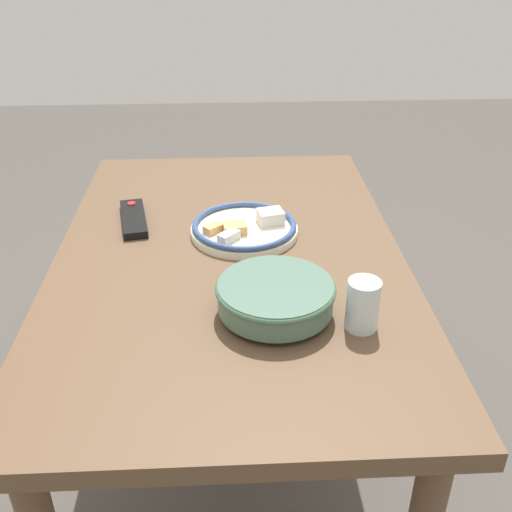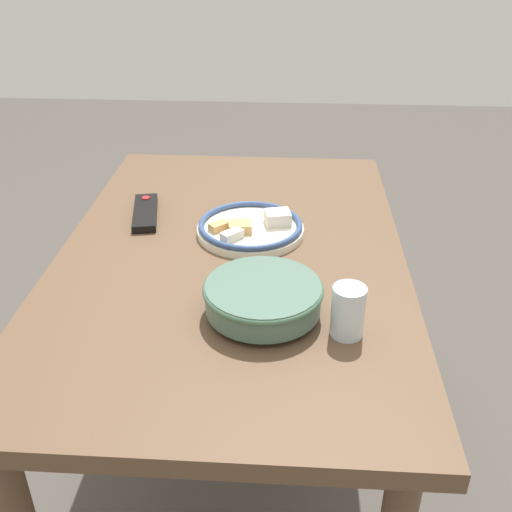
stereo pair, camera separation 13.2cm
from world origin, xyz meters
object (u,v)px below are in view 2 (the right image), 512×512
object	(u,v)px
drinking_glass	(348,311)
tv_remote	(145,213)
food_plate	(251,227)
noodle_bowl	(263,297)

from	to	relation	value
drinking_glass	tv_remote	bearing A→B (deg)	46.01
food_plate	tv_remote	bearing A→B (deg)	74.02
food_plate	tv_remote	size ratio (longest dim) A/B	1.28
food_plate	tv_remote	world-z (taller)	food_plate
noodle_bowl	food_plate	bearing A→B (deg)	8.12
tv_remote	drinking_glass	world-z (taller)	drinking_glass
food_plate	drinking_glass	bearing A→B (deg)	-152.06
tv_remote	noodle_bowl	bearing A→B (deg)	-62.42
noodle_bowl	drinking_glass	distance (m)	0.17
food_plate	drinking_glass	world-z (taller)	drinking_glass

